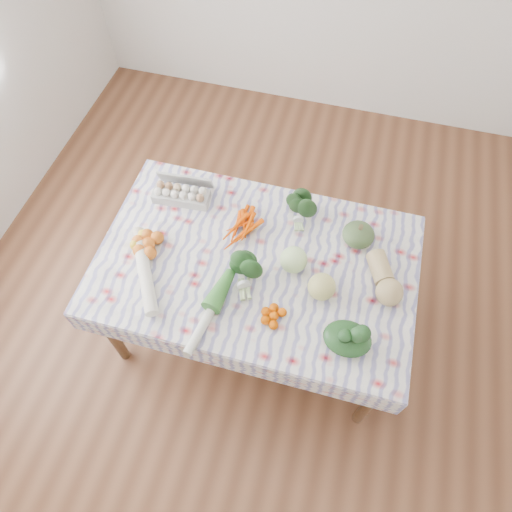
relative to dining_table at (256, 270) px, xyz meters
The scene contains 16 objects.
ground 0.68m from the dining_table, ahead, with size 4.50×4.50×0.00m, color brown.
dining_table is the anchor object (origin of this frame).
tablecloth 0.08m from the dining_table, ahead, with size 1.66×1.06×0.01m, color silver.
egg_carton 0.60m from the dining_table, 150.67° to the left, with size 0.32×0.13×0.08m, color #B1B1AC.
carrot_bunch 0.24m from the dining_table, 125.47° to the left, with size 0.24×0.22×0.04m, color #E64B00.
kale_bunch 0.40m from the dining_table, 66.91° to the left, with size 0.15×0.13×0.13m, color #183514.
kabocha_squash 0.57m from the dining_table, 29.22° to the left, with size 0.17×0.17×0.11m, color #415B30.
cabbage 0.25m from the dining_table, ahead, with size 0.14×0.14×0.14m, color #B9E18D.
butternut_squash 0.67m from the dining_table, ahead, with size 0.13×0.29×0.13m, color tan.
orange_cluster 0.58m from the dining_table, behind, with size 0.23×0.23×0.08m, color orange.
broccoli 0.19m from the dining_table, 109.00° to the right, with size 0.17×0.17×0.12m, color #1C4519.
mandarin_cluster 0.35m from the dining_table, 59.74° to the right, with size 0.15×0.15×0.05m, color #D75300.
grapefruit 0.40m from the dining_table, 14.61° to the right, with size 0.14×0.14×0.14m, color tan.
spinach_bag 0.63m from the dining_table, 31.31° to the right, with size 0.23×0.18×0.10m, color #153516.
daikon 0.58m from the dining_table, 154.66° to the right, with size 0.07×0.07×0.46m, color white.
leek 0.39m from the dining_table, 111.21° to the right, with size 0.05×0.05×0.45m, color silver.
Camera 1 is at (0.32, -1.19, 2.79)m, focal length 32.00 mm.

